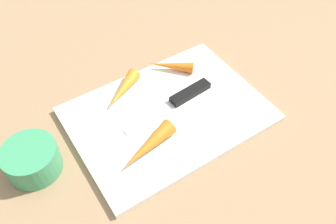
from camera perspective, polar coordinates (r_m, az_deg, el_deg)
name	(u,v)px	position (r m, az deg, el deg)	size (l,w,h in m)	color
ground_plane	(168,116)	(0.67, 0.00, -0.67)	(1.40, 1.40, 0.00)	#8C6D4C
cutting_board	(168,114)	(0.66, 0.00, -0.34)	(0.36, 0.26, 0.01)	silver
knife	(185,96)	(0.68, 2.82, 2.69)	(0.20, 0.04, 0.01)	#B7B7BC
carrot_medium	(123,90)	(0.69, -7.49, 3.66)	(0.03, 0.03, 0.10)	orange
carrot_shortest	(171,66)	(0.73, 0.50, 7.63)	(0.02, 0.02, 0.09)	orange
carrot_longest	(148,146)	(0.59, -3.34, -5.65)	(0.03, 0.03, 0.11)	orange
small_bowl	(32,160)	(0.62, -21.49, -7.31)	(0.09, 0.09, 0.05)	#388C59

